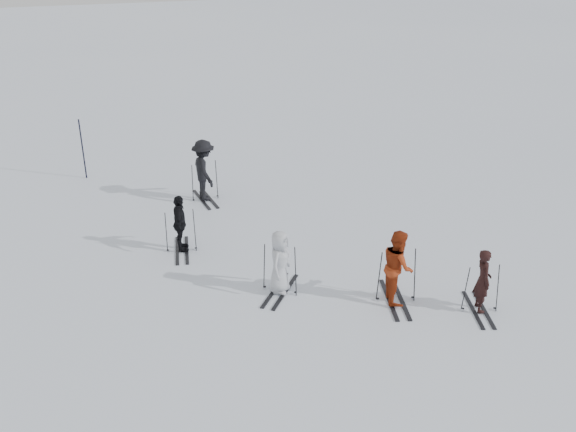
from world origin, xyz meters
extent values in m
plane|color=silver|center=(0.00, 0.00, 0.00)|extent=(120.00, 120.00, 0.00)
imported|color=black|center=(3.14, -3.16, 0.75)|extent=(0.50, 0.63, 1.50)
imported|color=maroon|center=(1.55, -2.16, 0.87)|extent=(0.86, 0.99, 1.75)
imported|color=#B5B9C0|center=(-0.86, -0.93, 0.77)|extent=(0.85, 0.90, 1.54)
imported|color=black|center=(-2.69, 1.87, 0.77)|extent=(0.52, 0.96, 1.55)
imported|color=black|center=(-1.36, 5.08, 0.96)|extent=(0.82, 1.30, 1.92)
cylinder|color=black|center=(-4.82, 8.25, 1.03)|extent=(0.06, 0.06, 2.06)
camera|label=1|loc=(-4.91, -13.37, 8.01)|focal=40.00mm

